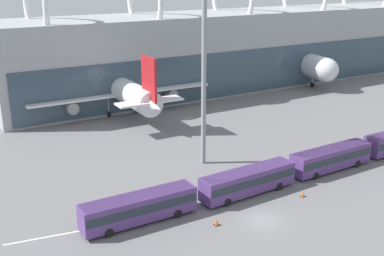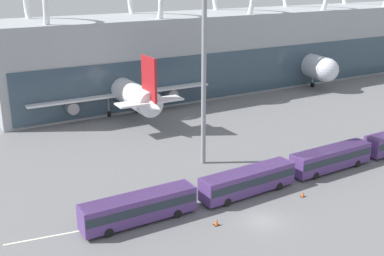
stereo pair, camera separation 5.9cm
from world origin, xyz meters
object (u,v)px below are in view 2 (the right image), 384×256
airliner_at_gate_far (121,89)px  traffic_cone_0 (217,222)px  shuttle_bus_2 (331,157)px  shuttle_bus_1 (248,180)px  traffic_cone_2 (303,194)px  shuttle_bus_0 (139,207)px  floodlight_mast (204,56)px  airliner_parked_remote (288,59)px

airliner_at_gate_far → traffic_cone_0: size_ratio=47.48×
shuttle_bus_2 → shuttle_bus_1: bearing=-179.8°
traffic_cone_2 → shuttle_bus_2: bearing=25.4°
shuttle_bus_2 → traffic_cone_2: (-9.04, -4.29, -1.55)m
traffic_cone_2 → airliner_at_gate_far: bearing=96.2°
shuttle_bus_0 → shuttle_bus_1: (14.39, -0.43, 0.00)m
shuttle_bus_2 → floodlight_mast: size_ratio=0.49×
airliner_at_gate_far → traffic_cone_2: 45.20m
shuttle_bus_2 → traffic_cone_0: 22.45m
airliner_at_gate_far → traffic_cone_0: (-8.01, -45.12, -4.55)m
airliner_parked_remote → shuttle_bus_2: (-35.45, -49.03, -3.13)m
airliner_at_gate_far → shuttle_bus_1: size_ratio=2.74×
shuttle_bus_0 → traffic_cone_2: size_ratio=19.83×
airliner_parked_remote → shuttle_bus_1: airliner_parked_remote is taller
airliner_at_gate_far → floodlight_mast: size_ratio=1.34×
traffic_cone_0 → traffic_cone_2: 12.87m
shuttle_bus_1 → airliner_at_gate_far: bearing=87.2°
airliner_at_gate_far → traffic_cone_2: (4.85, -44.70, -4.60)m
shuttle_bus_0 → shuttle_bus_2: bearing=0.1°
airliner_parked_remote → floodlight_mast: (-49.18, -37.91, 10.31)m
shuttle_bus_0 → shuttle_bus_2: 28.78m
shuttle_bus_2 → traffic_cone_0: size_ratio=17.25×
airliner_at_gate_far → traffic_cone_0: bearing=170.9°
traffic_cone_2 → shuttle_bus_1: bearing=142.8°
airliner_at_gate_far → shuttle_bus_2: bearing=-160.1°
shuttle_bus_0 → traffic_cone_0: shuttle_bus_0 is taller
shuttle_bus_1 → airliner_parked_remote: bearing=42.6°
airliner_parked_remote → shuttle_bus_1: (-49.84, -49.25, -3.13)m
shuttle_bus_1 → shuttle_bus_2: size_ratio=1.00×
airliner_at_gate_far → shuttle_bus_2: size_ratio=2.75×
shuttle_bus_2 → traffic_cone_2: bearing=-155.3°
shuttle_bus_0 → traffic_cone_2: shuttle_bus_0 is taller
airliner_at_gate_far → traffic_cone_0: airliner_at_gate_far is taller
floodlight_mast → airliner_parked_remote: bearing=37.6°
airliner_at_gate_far → shuttle_bus_0: size_ratio=2.76×
floodlight_mast → shuttle_bus_2: bearing=-39.0°
airliner_at_gate_far → shuttle_bus_1: bearing=-179.7°
airliner_parked_remote → shuttle_bus_1: size_ratio=2.82×
airliner_parked_remote → shuttle_bus_2: 60.58m
floodlight_mast → traffic_cone_0: 23.25m
shuttle_bus_1 → floodlight_mast: 17.60m
airliner_at_gate_far → airliner_parked_remote: 50.09m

